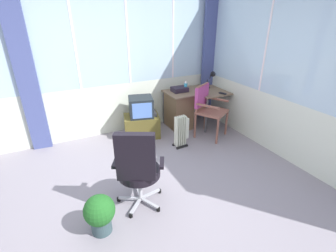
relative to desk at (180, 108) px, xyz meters
The scene contains 15 objects.
ground 2.33m from the desk, 126.02° to the right, with size 5.48×5.39×0.06m, color gray.
north_window_panel 1.70m from the desk, 164.77° to the left, with size 4.48×0.07×2.72m.
east_window_panel 2.29m from the desk, 63.56° to the right, with size 0.07×4.39×2.72m.
curtain_north_left 2.76m from the desk, behind, with size 0.29×0.07×2.62m, color #48538F.
curtain_corner 1.24m from the desk, 16.66° to the left, with size 0.29×0.07×2.62m, color #48538F.
desk is the anchor object (origin of this frame).
desk_lamp 0.91m from the desk, ahead, with size 0.23×0.20×0.35m.
tv_remote 0.88m from the desk, 33.73° to the right, with size 0.04×0.15×0.02m, color black.
spray_bottle 0.46m from the desk, 18.58° to the left, with size 0.06×0.06×0.22m.
paper_tray 0.39m from the desk, 85.08° to the left, with size 0.30×0.23×0.09m, color #282131.
wooden_armchair 0.64m from the desk, 67.33° to the right, with size 0.66×0.66×0.97m.
office_chair 2.42m from the desk, 130.76° to the right, with size 0.63×0.60×1.05m.
tv_on_stand 0.87m from the desk, behind, with size 0.73×0.59×0.77m.
space_heater 0.84m from the desk, 117.47° to the right, with size 0.27×0.19×0.56m.
potted_plant 2.88m from the desk, 136.12° to the right, with size 0.33×0.33×0.46m.
Camera 1 is at (-0.95, -2.20, 2.17)m, focal length 26.33 mm.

